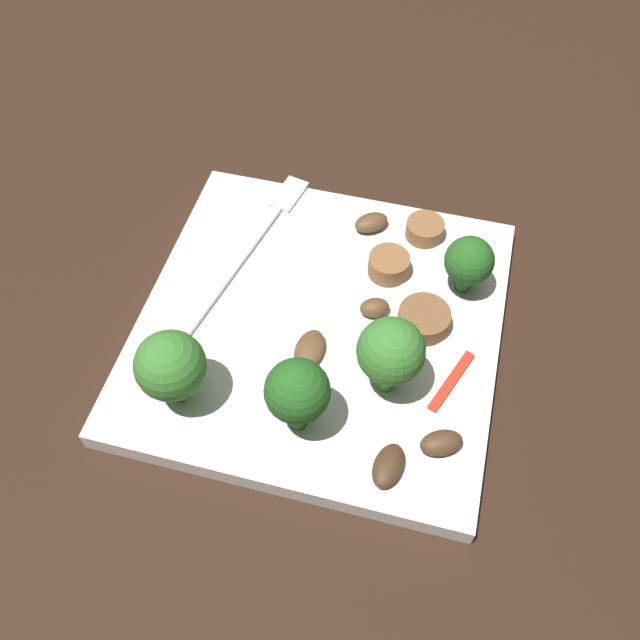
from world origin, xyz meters
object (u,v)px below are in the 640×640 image
at_px(broccoli_floret_0, 469,262).
at_px(pepper_strip_0, 451,381).
at_px(mushroom_2, 388,466).
at_px(sausage_slice_1, 389,265).
at_px(broccoli_floret_1, 170,366).
at_px(sausage_slice_0, 425,229).
at_px(plate, 320,326).
at_px(mushroom_3, 374,308).
at_px(mushroom_5, 371,223).
at_px(mushroom_1, 441,443).
at_px(fork, 252,245).
at_px(broccoli_floret_3, 297,392).
at_px(broccoli_floret_2, 391,352).
at_px(sausage_slice_2, 424,319).
at_px(mushroom_0, 308,349).

bearing_deg(broccoli_floret_0, pepper_strip_0, -177.39).
bearing_deg(mushroom_2, sausage_slice_1, 11.18).
xyz_separation_m(broccoli_floret_1, sausage_slice_0, (0.17, -0.13, -0.03)).
bearing_deg(broccoli_floret_1, plate, -41.51).
xyz_separation_m(plate, sausage_slice_1, (0.05, -0.04, 0.02)).
bearing_deg(pepper_strip_0, mushroom_3, 54.98).
xyz_separation_m(broccoli_floret_1, mushroom_5, (0.17, -0.09, -0.03)).
relative_size(mushroom_1, mushroom_2, 0.89).
xyz_separation_m(fork, broccoli_floret_3, (-0.13, -0.07, 0.04)).
height_order(broccoli_floret_1, broccoli_floret_2, broccoli_floret_2).
xyz_separation_m(sausage_slice_2, mushroom_2, (-0.11, 0.00, -0.00)).
xyz_separation_m(broccoli_floret_2, sausage_slice_2, (0.05, -0.02, -0.03)).
bearing_deg(plate, mushroom_5, -9.78).
height_order(mushroom_2, mushroom_5, mushroom_5).
distance_m(fork, mushroom_2, 0.20).
xyz_separation_m(fork, pepper_strip_0, (-0.08, -0.16, -0.00)).
bearing_deg(mushroom_0, mushroom_1, -115.60).
bearing_deg(mushroom_3, broccoli_floret_0, -56.53).
xyz_separation_m(sausage_slice_0, mushroom_5, (-0.00, 0.04, -0.00)).
bearing_deg(pepper_strip_0, broccoli_floret_2, 107.72).
height_order(broccoli_floret_3, mushroom_3, broccoli_floret_3).
bearing_deg(sausage_slice_1, broccoli_floret_3, 167.30).
height_order(broccoli_floret_3, mushroom_0, broccoli_floret_3).
bearing_deg(plate, fork, 51.53).
height_order(broccoli_floret_0, mushroom_0, broccoli_floret_0).
height_order(broccoli_floret_3, mushroom_5, broccoli_floret_3).
bearing_deg(plate, sausage_slice_2, -79.19).
distance_m(mushroom_3, pepper_strip_0, 0.07).
bearing_deg(mushroom_3, broccoli_floret_1, 132.08).
distance_m(fork, broccoli_floret_0, 0.16).
height_order(broccoli_floret_2, sausage_slice_2, broccoli_floret_2).
bearing_deg(pepper_strip_0, mushroom_0, 90.74).
height_order(plate, broccoli_floret_2, broccoli_floret_2).
relative_size(sausage_slice_0, mushroom_2, 0.94).
xyz_separation_m(sausage_slice_0, mushroom_3, (-0.08, 0.02, -0.00)).
bearing_deg(mushroom_2, mushroom_5, 15.01).
bearing_deg(broccoli_floret_2, sausage_slice_0, -1.02).
height_order(sausage_slice_0, mushroom_1, same).
relative_size(broccoli_floret_2, mushroom_5, 2.39).
distance_m(broccoli_floret_0, mushroom_3, 0.07).
height_order(broccoli_floret_0, mushroom_1, broccoli_floret_0).
height_order(broccoli_floret_1, mushroom_5, broccoli_floret_1).
height_order(broccoli_floret_1, mushroom_2, broccoli_floret_1).
height_order(plate, broccoli_floret_1, broccoli_floret_1).
xyz_separation_m(plate, mushroom_2, (-0.09, -0.07, 0.01)).
bearing_deg(broccoli_floret_2, broccoli_floret_0, -21.92).
xyz_separation_m(broccoli_floret_1, sausage_slice_1, (0.13, -0.11, -0.03)).
bearing_deg(broccoli_floret_2, fork, 52.50).
bearing_deg(pepper_strip_0, mushroom_5, 33.37).
relative_size(mushroom_2, mushroom_3, 1.46).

